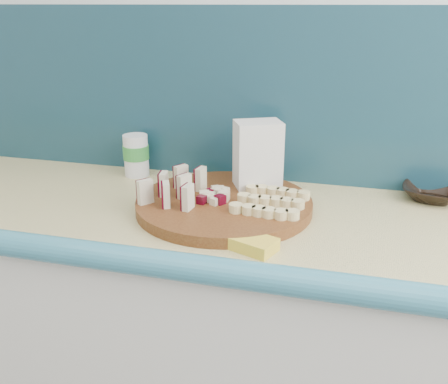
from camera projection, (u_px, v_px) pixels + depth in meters
kitchen_counter at (182, 348)px, 1.48m from camera, size 2.20×0.63×0.91m
backsplash at (207, 94)px, 1.49m from camera, size 2.20×0.02×0.50m
cutting_board at (224, 204)px, 1.30m from camera, size 0.49×0.49×0.03m
apple_wedges at (175, 187)px, 1.29m from camera, size 0.14×0.18×0.06m
apple_chunks at (214, 194)px, 1.30m from camera, size 0.08×0.08×0.02m
banana_slices at (271, 201)px, 1.25m from camera, size 0.18×0.18×0.02m
brown_bowl at (432, 193)px, 1.36m from camera, size 0.19×0.19×0.04m
flour_bag at (258, 159)px, 1.36m from camera, size 0.15×0.13×0.21m
canister at (136, 154)px, 1.53m from camera, size 0.08×0.08×0.13m
sponge at (254, 244)px, 1.08m from camera, size 0.11×0.10×0.03m
banana_peel at (209, 182)px, 1.49m from camera, size 0.20×0.16×0.01m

